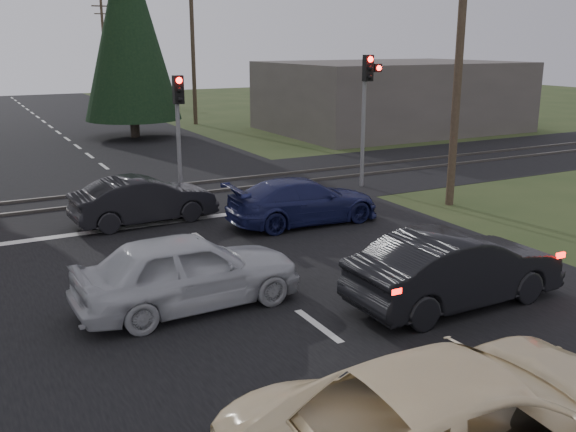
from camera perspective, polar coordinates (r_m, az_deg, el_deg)
ground at (r=12.16m, az=2.71°, el=-9.75°), size 120.00×120.00×0.00m
road at (r=20.91m, az=-11.35°, el=0.73°), size 14.00×100.00×0.01m
rail_corridor at (r=22.78m, az=-12.82°, el=1.84°), size 120.00×8.00×0.01m
stop_line at (r=19.24m, az=-9.79°, el=-0.43°), size 13.00×0.35×0.00m
rail_near at (r=22.02m, az=-12.27°, el=1.53°), size 120.00×0.12×0.10m
rail_far at (r=23.53m, az=-13.34°, el=2.33°), size 120.00×0.12×0.10m
traffic_signal_right at (r=23.16m, az=7.07°, el=10.61°), size 0.68×0.48×4.70m
traffic_signal_center at (r=21.34m, az=-9.68°, el=8.75°), size 0.32×0.48×4.10m
utility_pole_near at (r=20.97m, az=14.98°, el=13.62°), size 1.80×0.26×9.00m
utility_pole_mid at (r=41.93m, az=-8.45°, el=14.51°), size 1.80×0.26×9.00m
utility_pole_far at (r=66.00m, az=-16.04°, el=14.30°), size 1.80×0.26×9.00m
conifer_tree at (r=36.64m, az=-14.00°, el=16.14°), size 5.20×5.20×11.00m
building_right at (r=39.49m, az=9.15°, el=10.49°), size 14.00×10.00×4.00m
cream_coupe at (r=8.14m, az=16.14°, el=-17.48°), size 6.00×3.03×1.63m
dark_hatchback at (r=13.26m, az=14.66°, el=-4.56°), size 4.60×1.65×1.51m
silver_car at (r=12.84m, az=-8.87°, el=-4.85°), size 4.54×1.95×1.53m
blue_sedan at (r=18.63m, az=1.36°, el=1.33°), size 4.58×1.96×1.32m
dark_car_far at (r=19.12m, az=-12.67°, el=1.38°), size 4.21×1.70×1.36m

